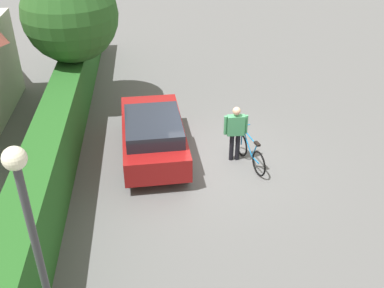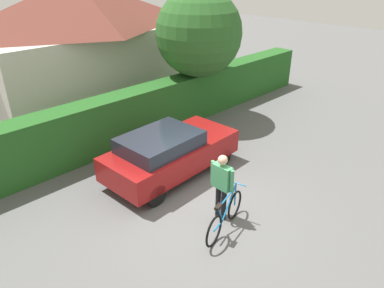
% 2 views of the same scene
% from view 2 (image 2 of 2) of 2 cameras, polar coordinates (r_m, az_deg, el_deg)
% --- Properties ---
extents(ground_plane, '(60.00, 60.00, 0.00)m').
position_cam_2_polar(ground_plane, '(9.43, 1.75, -9.62)').
color(ground_plane, '#5B5B5B').
extents(hedge_row, '(20.63, 0.90, 1.74)m').
position_cam_2_polar(hedge_row, '(12.04, -13.49, 2.91)').
color(hedge_row, '#23581F').
rests_on(hedge_row, ground).
extents(house_distant, '(8.23, 4.29, 5.03)m').
position_cam_2_polar(house_distant, '(16.00, -16.77, 14.86)').
color(house_distant, beige).
rests_on(house_distant, ground).
extents(parked_car_near, '(4.09, 1.94, 1.40)m').
position_cam_2_polar(parked_car_near, '(10.33, -3.54, -1.27)').
color(parked_car_near, maroon).
rests_on(parked_car_near, ground).
extents(bicycle, '(1.77, 0.65, 1.00)m').
position_cam_2_polar(bicycle, '(8.47, 5.18, -11.19)').
color(bicycle, black).
rests_on(bicycle, ground).
extents(person_rider, '(0.23, 0.68, 1.71)m').
position_cam_2_polar(person_rider, '(8.51, 4.69, -5.97)').
color(person_rider, black).
rests_on(person_rider, ground).
extents(tree_kerbside, '(3.15, 3.15, 4.83)m').
position_cam_2_polar(tree_kerbside, '(13.70, 1.08, 16.94)').
color(tree_kerbside, brown).
rests_on(tree_kerbside, ground).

